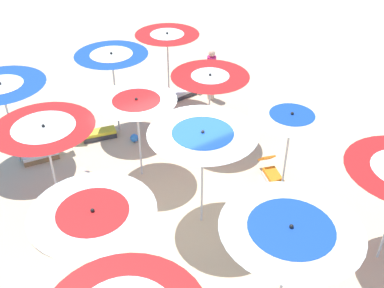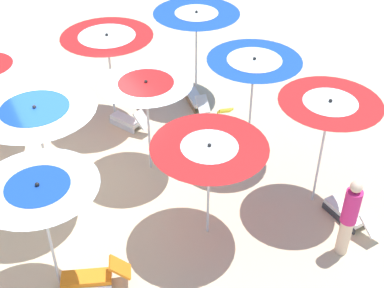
{
  "view_description": "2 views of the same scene",
  "coord_description": "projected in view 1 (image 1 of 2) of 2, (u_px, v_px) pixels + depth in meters",
  "views": [
    {
      "loc": [
        -7.13,
        4.42,
        7.52
      ],
      "look_at": [
        0.34,
        -0.94,
        1.19
      ],
      "focal_mm": 42.8,
      "sensor_mm": 36.0,
      "label": 1
    },
    {
      "loc": [
        -2.07,
        -8.84,
        7.7
      ],
      "look_at": [
        1.76,
        -1.4,
        1.42
      ],
      "focal_mm": 49.36,
      "sensor_mm": 36.0,
      "label": 2
    }
  ],
  "objects": [
    {
      "name": "ground",
      "position": [
        169.0,
        204.0,
        11.17
      ],
      "size": [
        39.53,
        39.53,
        0.04
      ],
      "primitive_type": "cube",
      "color": "beige"
    },
    {
      "name": "beach_umbrella_0",
      "position": [
        2.0,
        91.0,
        11.35
      ],
      "size": [
        2.22,
        2.22,
        2.41
      ],
      "color": "silver",
      "rests_on": "ground"
    },
    {
      "name": "lounger_1",
      "position": [
        96.0,
        133.0,
        13.4
      ],
      "size": [
        0.69,
        1.35,
        0.54
      ],
      "rotation": [
        0.0,
        0.0,
        4.44
      ],
      "color": "#333338",
      "rests_on": "ground"
    },
    {
      "name": "beach_umbrella_6",
      "position": [
        203.0,
        139.0,
        9.39
      ],
      "size": [
        2.29,
        2.29,
        2.5
      ],
      "color": "silver",
      "rests_on": "ground"
    },
    {
      "name": "beach_ball",
      "position": [
        134.0,
        138.0,
        13.3
      ],
      "size": [
        0.24,
        0.24,
        0.24
      ],
      "primitive_type": "sphere",
      "color": "#337FE5",
      "rests_on": "ground"
    },
    {
      "name": "beach_umbrella_10",
      "position": [
        291.0,
        121.0,
        10.12
      ],
      "size": [
        1.91,
        1.91,
        2.43
      ],
      "color": "silver",
      "rests_on": "ground"
    },
    {
      "name": "beach_umbrella_4",
      "position": [
        112.0,
        60.0,
        12.59
      ],
      "size": [
        2.03,
        2.03,
        2.52
      ],
      "color": "silver",
      "rests_on": "ground"
    },
    {
      "name": "lounger_2",
      "position": [
        273.0,
        176.0,
        11.73
      ],
      "size": [
        1.28,
        0.78,
        0.58
      ],
      "rotation": [
        0.0,
        0.0,
        9.05
      ],
      "color": "silver",
      "rests_on": "ground"
    },
    {
      "name": "beach_umbrella_8",
      "position": [
        167.0,
        39.0,
        13.81
      ],
      "size": [
        1.95,
        1.95,
        2.52
      ],
      "color": "silver",
      "rests_on": "ground"
    },
    {
      "name": "lounger_3",
      "position": [
        186.0,
        90.0,
        15.57
      ],
      "size": [
        0.43,
        1.35,
        0.55
      ],
      "rotation": [
        0.0,
        0.0,
        7.92
      ],
      "color": "#333338",
      "rests_on": "ground"
    },
    {
      "name": "beach_umbrella_1",
      "position": [
        45.0,
        134.0,
        9.8
      ],
      "size": [
        2.19,
        2.19,
        2.39
      ],
      "color": "silver",
      "rests_on": "ground"
    },
    {
      "name": "beach_umbrella_9",
      "position": [
        210.0,
        83.0,
        12.29
      ],
      "size": [
        2.12,
        2.12,
        2.18
      ],
      "color": "silver",
      "rests_on": "ground"
    },
    {
      "name": "beach_umbrella_7",
      "position": [
        290.0,
        236.0,
        7.24
      ],
      "size": [
        2.29,
        2.29,
        2.46
      ],
      "color": "silver",
      "rests_on": "ground"
    },
    {
      "name": "lounger_4",
      "position": [
        79.0,
        189.0,
        11.27
      ],
      "size": [
        0.79,
        1.18,
        0.61
      ],
      "rotation": [
        0.0,
        0.0,
        8.31
      ],
      "color": "silver",
      "rests_on": "ground"
    },
    {
      "name": "beach_umbrella_2",
      "position": [
        94.0,
        220.0,
        7.94
      ],
      "size": [
        2.22,
        2.22,
        2.19
      ],
      "color": "silver",
      "rests_on": "ground"
    },
    {
      "name": "beach_umbrella_5",
      "position": [
        137.0,
        107.0,
        10.96
      ],
      "size": [
        1.95,
        1.95,
        2.29
      ],
      "color": "silver",
      "rests_on": "ground"
    },
    {
      "name": "beachgoer_0",
      "position": [
        211.0,
        74.0,
        14.99
      ],
      "size": [
        0.3,
        0.3,
        1.75
      ],
      "rotation": [
        0.0,
        0.0,
        4.52
      ],
      "color": "beige",
      "rests_on": "ground"
    },
    {
      "name": "lounger_0",
      "position": [
        44.0,
        153.0,
        12.55
      ],
      "size": [
        0.55,
        1.39,
        0.56
      ],
      "rotation": [
        0.0,
        0.0,
        7.68
      ],
      "color": "olive",
      "rests_on": "ground"
    }
  ]
}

